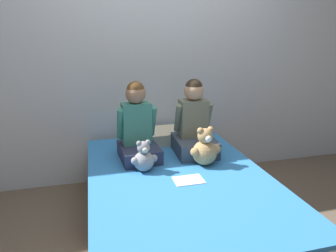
{
  "coord_description": "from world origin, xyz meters",
  "views": [
    {
      "loc": [
        -0.57,
        -1.91,
        1.45
      ],
      "look_at": [
        0.0,
        0.32,
        0.75
      ],
      "focal_mm": 32.0,
      "sensor_mm": 36.0,
      "label": 1
    }
  ],
  "objects_px": {
    "child_on_right": "(194,126)",
    "bed": "(179,203)",
    "teddy_bear_held_by_left_child": "(144,158)",
    "teddy_bear_held_by_right_child": "(205,149)",
    "pillow_at_headboard": "(157,136)",
    "child_on_left": "(137,129)",
    "sign_card": "(189,180)"
  },
  "relations": [
    {
      "from": "pillow_at_headboard",
      "to": "teddy_bear_held_by_right_child",
      "type": "bearing_deg",
      "value": -67.83
    },
    {
      "from": "bed",
      "to": "teddy_bear_held_by_right_child",
      "type": "distance_m",
      "value": 0.46
    },
    {
      "from": "child_on_left",
      "to": "teddy_bear_held_by_left_child",
      "type": "height_order",
      "value": "child_on_left"
    },
    {
      "from": "child_on_left",
      "to": "child_on_right",
      "type": "height_order",
      "value": "same"
    },
    {
      "from": "child_on_right",
      "to": "teddy_bear_held_by_left_child",
      "type": "height_order",
      "value": "child_on_right"
    },
    {
      "from": "teddy_bear_held_by_left_child",
      "to": "bed",
      "type": "bearing_deg",
      "value": -35.43
    },
    {
      "from": "bed",
      "to": "child_on_left",
      "type": "distance_m",
      "value": 0.68
    },
    {
      "from": "child_on_left",
      "to": "teddy_bear_held_by_right_child",
      "type": "xyz_separation_m",
      "value": [
        0.49,
        -0.27,
        -0.12
      ]
    },
    {
      "from": "child_on_left",
      "to": "child_on_right",
      "type": "relative_size",
      "value": 1.0
    },
    {
      "from": "child_on_right",
      "to": "bed",
      "type": "bearing_deg",
      "value": -119.47
    },
    {
      "from": "pillow_at_headboard",
      "to": "sign_card",
      "type": "distance_m",
      "value": 0.84
    },
    {
      "from": "bed",
      "to": "teddy_bear_held_by_left_child",
      "type": "xyz_separation_m",
      "value": [
        -0.23,
        0.13,
        0.34
      ]
    },
    {
      "from": "sign_card",
      "to": "bed",
      "type": "bearing_deg",
      "value": 112.74
    },
    {
      "from": "teddy_bear_held_by_left_child",
      "to": "teddy_bear_held_by_right_child",
      "type": "distance_m",
      "value": 0.48
    },
    {
      "from": "pillow_at_headboard",
      "to": "child_on_left",
      "type": "bearing_deg",
      "value": -125.2
    },
    {
      "from": "bed",
      "to": "child_on_right",
      "type": "xyz_separation_m",
      "value": [
        0.25,
        0.4,
        0.48
      ]
    },
    {
      "from": "teddy_bear_held_by_right_child",
      "to": "pillow_at_headboard",
      "type": "height_order",
      "value": "teddy_bear_held_by_right_child"
    },
    {
      "from": "bed",
      "to": "child_on_left",
      "type": "xyz_separation_m",
      "value": [
        -0.24,
        0.4,
        0.49
      ]
    },
    {
      "from": "bed",
      "to": "child_on_right",
      "type": "distance_m",
      "value": 0.67
    },
    {
      "from": "bed",
      "to": "teddy_bear_held_by_left_child",
      "type": "bearing_deg",
      "value": 150.21
    },
    {
      "from": "child_on_left",
      "to": "teddy_bear_held_by_left_child",
      "type": "relative_size",
      "value": 2.62
    },
    {
      "from": "child_on_right",
      "to": "pillow_at_headboard",
      "type": "xyz_separation_m",
      "value": [
        -0.25,
        0.34,
        -0.19
      ]
    },
    {
      "from": "sign_card",
      "to": "child_on_left",
      "type": "bearing_deg",
      "value": 118.92
    },
    {
      "from": "child_on_left",
      "to": "bed",
      "type": "bearing_deg",
      "value": -63.67
    },
    {
      "from": "bed",
      "to": "teddy_bear_held_by_right_child",
      "type": "bearing_deg",
      "value": 27.64
    },
    {
      "from": "child_on_left",
      "to": "pillow_at_headboard",
      "type": "bearing_deg",
      "value": 50.79
    },
    {
      "from": "child_on_right",
      "to": "pillow_at_headboard",
      "type": "height_order",
      "value": "child_on_right"
    },
    {
      "from": "child_on_right",
      "to": "teddy_bear_held_by_right_child",
      "type": "xyz_separation_m",
      "value": [
        -0.0,
        -0.27,
        -0.11
      ]
    },
    {
      "from": "child_on_left",
      "to": "child_on_right",
      "type": "xyz_separation_m",
      "value": [
        0.49,
        -0.0,
        -0.01
      ]
    },
    {
      "from": "pillow_at_headboard",
      "to": "teddy_bear_held_by_left_child",
      "type": "bearing_deg",
      "value": -111.13
    },
    {
      "from": "teddy_bear_held_by_left_child",
      "to": "sign_card",
      "type": "distance_m",
      "value": 0.38
    },
    {
      "from": "teddy_bear_held_by_left_child",
      "to": "sign_card",
      "type": "xyz_separation_m",
      "value": [
        0.28,
        -0.23,
        -0.1
      ]
    }
  ]
}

